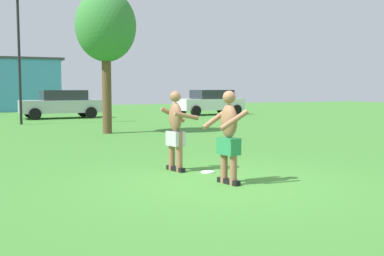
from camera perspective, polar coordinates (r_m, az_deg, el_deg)
ground_plane at (r=8.26m, az=3.87°, el=-6.81°), size 80.00×80.00×0.00m
player_near at (r=9.36m, az=-2.01°, el=-0.16°), size 0.66×0.59×1.62m
player_in_green at (r=8.09m, az=4.51°, el=-0.90°), size 0.63×0.57×1.63m
frisbee at (r=9.27m, az=1.91°, el=-5.43°), size 0.27×0.27×0.03m
car_white_near_post at (r=29.60m, az=2.22°, el=3.23°), size 4.45×2.35×1.58m
car_silver_mid_lot at (r=27.11m, az=-15.78°, el=2.90°), size 4.39×2.21×1.58m
lamp_post at (r=23.06m, az=-20.51°, el=9.62°), size 0.60×0.24×6.08m
tree_right_field at (r=17.67m, az=-10.55°, el=12.03°), size 2.23×2.23×5.26m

